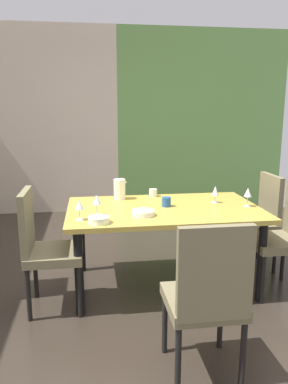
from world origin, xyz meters
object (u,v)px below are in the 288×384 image
object	(u,v)px
chair_right_far	(258,216)
cup_rear	(153,193)
pitcher_near_window	(120,189)
wine_glass_north	(97,200)
serving_bowl_left	(143,213)
serving_bowl_corner	(99,220)
dining_table	(164,216)
wine_glass_right	(79,205)
chair_left_near	(44,244)
chair_right_near	(286,231)
wine_glass_west	(248,193)
chair_head_near	(207,294)
cup_east	(166,202)
wine_glass_near_shelf	(215,191)

from	to	relation	value
chair_right_far	cup_rear	world-z (taller)	chair_right_far
cup_rear	pitcher_near_window	world-z (taller)	pitcher_near_window
wine_glass_north	serving_bowl_left	distance (m)	0.39
serving_bowl_corner	dining_table	bearing A→B (deg)	33.59
wine_glass_right	chair_right_far	bearing A→B (deg)	17.48
dining_table	chair_left_near	distance (m)	1.06
chair_right_near	wine_glass_west	xyz separation A→B (m)	(-0.28, 0.19, 0.30)
dining_table	cup_rear	distance (m)	0.45
dining_table	wine_glass_right	bearing A→B (deg)	-158.80
serving_bowl_left	wine_glass_north	bearing A→B (deg)	169.48
chair_right_near	wine_glass_north	distance (m)	1.64
wine_glass_north	serving_bowl_left	bearing A→B (deg)	-10.52
dining_table	chair_right_near	size ratio (longest dim) A/B	1.66
wine_glass_west	cup_rear	distance (m)	0.92
wine_glass_west	serving_bowl_corner	size ratio (longest dim) A/B	1.01
chair_head_near	serving_bowl_corner	distance (m)	1.07
chair_right_near	chair_right_far	xyz separation A→B (m)	(-0.01, 0.53, -0.02)
wine_glass_west	cup_east	world-z (taller)	wine_glass_west
serving_bowl_corner	serving_bowl_left	bearing A→B (deg)	23.46
wine_glass_north	cup_rear	world-z (taller)	wine_glass_north
dining_table	wine_glass_near_shelf	world-z (taller)	wine_glass_near_shelf
serving_bowl_left	cup_rear	bearing A→B (deg)	73.77
dining_table	cup_rear	size ratio (longest dim) A/B	21.72
wine_glass_west	serving_bowl_left	bearing A→B (deg)	-170.83
wine_glass_right	cup_east	xyz separation A→B (m)	(0.76, 0.31, -0.07)
chair_right_near	cup_rear	size ratio (longest dim) A/B	13.11
wine_glass_right	chair_right_near	bearing A→B (deg)	0.53
chair_head_near	cup_rear	bearing A→B (deg)	91.20
chair_left_near	wine_glass_near_shelf	bearing A→B (deg)	103.63
chair_left_near	cup_east	distance (m)	1.11
wine_glass_west	chair_left_near	bearing A→B (deg)	-173.74
chair_left_near	wine_glass_near_shelf	xyz separation A→B (m)	(1.52, 0.37, 0.30)
wine_glass_west	pitcher_near_window	size ratio (longest dim) A/B	0.85
dining_table	chair_right_far	bearing A→B (deg)	14.70
wine_glass_right	pitcher_near_window	world-z (taller)	pitcher_near_window
wine_glass_near_shelf	serving_bowl_corner	distance (m)	1.19
chair_left_near	chair_head_near	distance (m)	1.42
dining_table	chair_head_near	size ratio (longest dim) A/B	1.70
pitcher_near_window	chair_right_near	bearing A→B (deg)	-24.69
wine_glass_west	serving_bowl_corner	distance (m)	1.36
chair_right_near	cup_east	bearing A→B (deg)	73.39
chair_left_near	pitcher_near_window	xyz separation A→B (m)	(0.66, 0.64, 0.29)
chair_left_near	cup_east	size ratio (longest dim) A/B	11.61
wine_glass_right	cup_east	size ratio (longest dim) A/B	1.90
chair_head_near	chair_right_near	bearing A→B (deg)	44.19
dining_table	cup_rear	bearing A→B (deg)	93.25
dining_table	wine_glass_near_shelf	bearing A→B (deg)	11.49
serving_bowl_left	serving_bowl_corner	size ratio (longest dim) A/B	1.14
dining_table	wine_glass_north	distance (m)	0.64
chair_right_near	serving_bowl_left	world-z (taller)	chair_right_near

